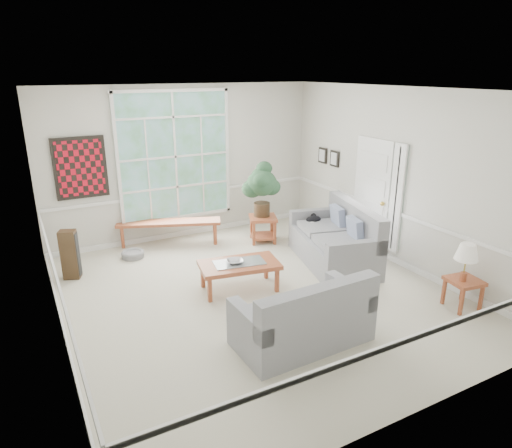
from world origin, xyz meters
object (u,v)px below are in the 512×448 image
Objects in this scene: coffee_table at (239,276)px; side_table at (462,293)px; loveseat_right at (334,235)px; end_table at (263,229)px; loveseat_front at (302,310)px.

coffee_table is 3.26m from side_table.
loveseat_right is 3.75× the size of end_table.
side_table is at bearing -27.97° from coffee_table.
end_table is 3.87m from side_table.
loveseat_right is 4.36× the size of side_table.
loveseat_front reaches higher than side_table.
loveseat_front is 1.38× the size of coffee_table.
end_table is (1.34, 1.66, 0.03)m from coffee_table.
loveseat_front is at bearing 171.87° from side_table.
loveseat_right is 1.60× the size of coffee_table.
end_table is at bearing 61.38° from coffee_table.
loveseat_front is at bearing -111.11° from end_table.
coffee_table is at bearing 141.88° from side_table.
loveseat_front is at bearing -121.64° from loveseat_right.
coffee_table reaches higher than side_table.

